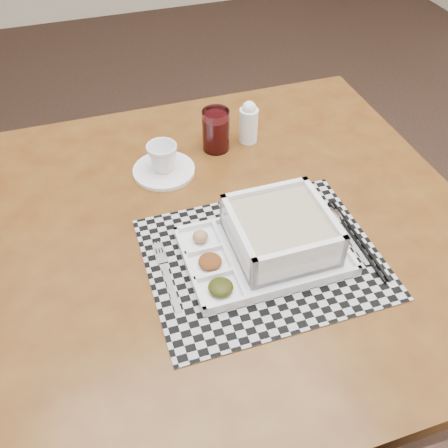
% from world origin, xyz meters
% --- Properties ---
extents(floor, '(5.00, 5.00, 0.00)m').
position_xyz_m(floor, '(0.00, 0.00, 0.00)').
color(floor, black).
rests_on(floor, ground).
extents(dining_table, '(1.04, 1.04, 0.78)m').
position_xyz_m(dining_table, '(-0.14, -0.73, 0.70)').
color(dining_table, '#4B240D').
rests_on(dining_table, ground).
extents(placemat, '(0.46, 0.38, 0.00)m').
position_xyz_m(placemat, '(-0.13, -0.84, 0.78)').
color(placemat, '#ABACB3').
rests_on(placemat, dining_table).
extents(serving_tray, '(0.32, 0.22, 0.09)m').
position_xyz_m(serving_tray, '(-0.10, -0.83, 0.82)').
color(serving_tray, white).
rests_on(serving_tray, placemat).
extents(fork, '(0.02, 0.19, 0.00)m').
position_xyz_m(fork, '(-0.32, -0.82, 0.78)').
color(fork, silver).
rests_on(fork, placemat).
extents(spoon, '(0.04, 0.18, 0.01)m').
position_xyz_m(spoon, '(0.06, -0.79, 0.78)').
color(spoon, silver).
rests_on(spoon, placemat).
extents(chopsticks, '(0.02, 0.24, 0.01)m').
position_xyz_m(chopsticks, '(0.07, -0.86, 0.78)').
color(chopsticks, black).
rests_on(chopsticks, placemat).
extents(saucer, '(0.15, 0.15, 0.01)m').
position_xyz_m(saucer, '(-0.25, -0.51, 0.78)').
color(saucer, white).
rests_on(saucer, dining_table).
extents(cup, '(0.10, 0.10, 0.07)m').
position_xyz_m(cup, '(-0.25, -0.51, 0.82)').
color(cup, white).
rests_on(cup, saucer).
extents(juice_glass, '(0.07, 0.07, 0.11)m').
position_xyz_m(juice_glass, '(-0.10, -0.45, 0.83)').
color(juice_glass, white).
rests_on(juice_glass, dining_table).
extents(creamer_bottle, '(0.05, 0.05, 0.11)m').
position_xyz_m(creamer_bottle, '(-0.01, -0.45, 0.83)').
color(creamer_bottle, white).
rests_on(creamer_bottle, dining_table).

